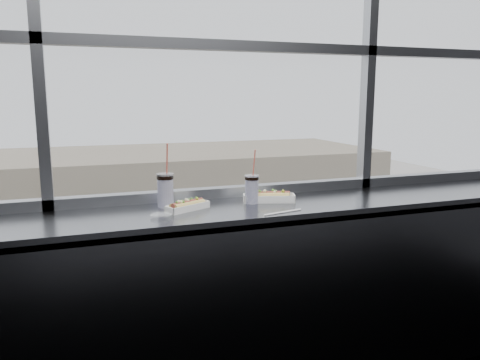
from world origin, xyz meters
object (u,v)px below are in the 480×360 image
object	(u,v)px
hotdog_tray_right	(269,197)
soda_cup_right	(252,188)
loose_straw	(283,212)
hotdog_tray_left	(188,206)
car_near_d	(254,352)
tree_right	(269,231)
soda_cup_left	(165,189)
car_far_b	(150,291)
car_far_c	(298,272)
car_near_e	(389,324)
tree_center	(121,241)
pedestrian_b	(69,276)
wrapper	(161,215)

from	to	relation	value
hotdog_tray_right	soda_cup_right	xyz separation A→B (m)	(-0.11, -0.00, 0.06)
soda_cup_right	loose_straw	distance (m)	0.29
hotdog_tray_left	car_near_d	xyz separation A→B (m)	(6.76, 16.26, -11.15)
hotdog_tray_left	tree_right	xyz separation A→B (m)	(12.58, 28.26, -9.23)
soda_cup_left	car_near_d	distance (m)	20.83
hotdog_tray_left	hotdog_tray_right	size ratio (longest dim) A/B	0.84
hotdog_tray_left	car_far_b	size ratio (longest dim) A/B	0.04
car_far_c	hotdog_tray_left	bearing A→B (deg)	154.34
hotdog_tray_left	car_near_e	xyz separation A→B (m)	(14.25, 16.26, -11.07)
tree_center	car_near_d	bearing A→B (deg)	-67.93
soda_cup_left	car_near_e	world-z (taller)	soda_cup_left
soda_cup_right	car_far_b	world-z (taller)	soda_cup_right
soda_cup_left	soda_cup_right	distance (m)	0.49
car_near_d	tree_center	world-z (taller)	tree_center
pedestrian_b	tree_center	xyz separation A→B (m)	(3.37, -0.34, 2.10)
car_near_e	car_far_c	size ratio (longest dim) A/B	0.91
car_near_d	car_far_b	xyz separation A→B (m)	(-3.63, 8.00, 0.24)
car_far_b	pedestrian_b	bearing A→B (deg)	52.50
hotdog_tray_left	car_far_b	world-z (taller)	hotdog_tray_left
wrapper	tree_right	size ratio (longest dim) A/B	0.02
soda_cup_left	loose_straw	bearing A→B (deg)	-31.70
pedestrian_b	tree_right	size ratio (longest dim) A/B	0.53
wrapper	pedestrian_b	world-z (taller)	wrapper
hotdog_tray_left	wrapper	bearing A→B (deg)	-173.93
hotdog_tray_right	loose_straw	distance (m)	0.28
soda_cup_left	tree_center	size ratio (longest dim) A/B	0.07
loose_straw	pedestrian_b	world-z (taller)	loose_straw
car_near_e	tree_right	size ratio (longest dim) A/B	1.40
soda_cup_right	pedestrian_b	bearing A→B (deg)	93.74
car_far_b	tree_right	distance (m)	10.40
hotdog_tray_right	car_far_b	size ratio (longest dim) A/B	0.05
soda_cup_left	hotdog_tray_left	bearing A→B (deg)	-49.44
car_near_d	tree_center	size ratio (longest dim) A/B	1.14
soda_cup_right	hotdog_tray_left	bearing A→B (deg)	-174.03
car_far_b	car_near_e	bearing A→B (deg)	-119.97
hotdog_tray_left	wrapper	world-z (taller)	hotdog_tray_left
loose_straw	tree_center	world-z (taller)	loose_straw
hotdog_tray_left	soda_cup_right	size ratio (longest dim) A/B	0.84
loose_straw	car_far_c	bearing A→B (deg)	50.62
car_far_c	tree_right	size ratio (longest dim) A/B	1.54
loose_straw	wrapper	bearing A→B (deg)	156.17
wrapper	car_near_d	world-z (taller)	wrapper
soda_cup_right	tree_center	xyz separation A→B (m)	(1.51, 28.22, -8.93)
wrapper	car_near_d	distance (m)	20.97
car_far_b	pedestrian_b	xyz separation A→B (m)	(-4.61, 4.34, -0.06)
wrapper	soda_cup_right	bearing A→B (deg)	14.71
car_near_d	tree_center	xyz separation A→B (m)	(-4.87, 12.00, 2.29)
soda_cup_left	wrapper	distance (m)	0.24
hotdog_tray_left	loose_straw	distance (m)	0.52
soda_cup_right	car_near_e	bearing A→B (deg)	49.49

